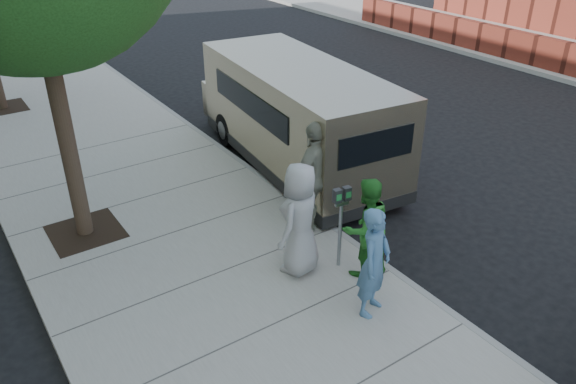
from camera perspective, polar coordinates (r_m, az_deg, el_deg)
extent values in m
plane|color=black|center=(9.56, -2.20, -7.04)|extent=(120.00, 120.00, 0.00)
cube|color=gray|center=(9.13, -7.57, -8.68)|extent=(5.00, 60.00, 0.15)
cube|color=gray|center=(10.21, 4.65, -4.01)|extent=(0.12, 60.00, 0.16)
cube|color=black|center=(10.66, -19.87, -3.79)|extent=(1.20, 1.20, 0.01)
cylinder|color=#38281E|center=(9.80, -21.78, 6.00)|extent=(0.28, 0.28, 3.96)
cube|color=black|center=(17.56, -26.99, 7.63)|extent=(1.20, 1.20, 0.01)
cylinder|color=gray|center=(8.94, 5.29, -4.44)|extent=(0.06, 0.06, 1.13)
cube|color=gray|center=(8.62, 5.46, -1.09)|extent=(0.23, 0.08, 0.08)
cube|color=#2D2D30|center=(8.51, 5.02, -0.40)|extent=(0.13, 0.11, 0.22)
cube|color=#2D2D30|center=(8.59, 5.99, -0.14)|extent=(0.13, 0.11, 0.22)
cube|color=tan|center=(12.16, 1.00, 7.93)|extent=(2.69, 5.82, 2.07)
cube|color=tan|center=(14.94, -4.79, 9.78)|extent=(1.97, 0.78, 0.89)
cube|color=black|center=(9.84, 9.00, 4.59)|extent=(1.56, 0.19, 0.57)
cylinder|color=black|center=(13.68, -6.21, 6.34)|extent=(0.36, 0.82, 0.79)
cylinder|color=black|center=(14.40, 0.60, 7.69)|extent=(0.36, 0.82, 0.79)
cylinder|color=black|center=(10.57, 1.75, -0.67)|extent=(0.36, 0.82, 0.79)
cylinder|color=black|center=(11.48, 9.75, 1.46)|extent=(0.36, 0.82, 0.79)
imported|color=teal|center=(7.93, 8.77, -7.09)|extent=(0.73, 0.63, 1.69)
imported|color=#2A7D29|center=(8.69, 7.87, -3.62)|extent=(0.87, 0.72, 1.65)
imported|color=#A2A2A5|center=(8.63, 1.23, -2.80)|extent=(1.07, 0.93, 1.85)
imported|color=gray|center=(9.72, 2.83, 1.60)|extent=(1.27, 0.82, 2.01)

